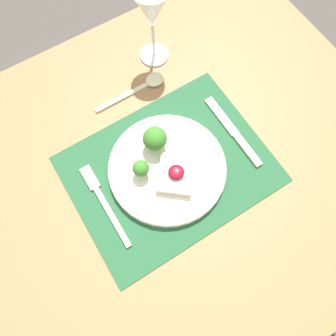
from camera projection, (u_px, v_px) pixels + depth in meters
ground_plane at (169, 226)px, 1.44m from camera, size 8.00×8.00×0.00m
dining_table at (169, 183)px, 0.85m from camera, size 1.10×0.91×0.74m
placemat at (169, 169)px, 0.74m from camera, size 0.44×0.34×0.00m
dinner_plate at (167, 168)px, 0.73m from camera, size 0.26×0.26×0.08m
fork at (102, 199)px, 0.71m from camera, size 0.02×0.21×0.01m
knife at (236, 135)px, 0.77m from camera, size 0.02×0.21×0.01m
spoon at (147, 84)px, 0.82m from camera, size 0.19×0.04×0.01m
wine_glass_near at (152, 11)px, 0.72m from camera, size 0.09×0.09×0.20m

